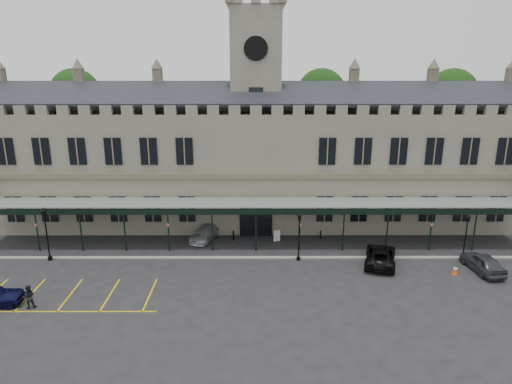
{
  "coord_description": "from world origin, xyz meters",
  "views": [
    {
      "loc": [
        -0.06,
        -31.75,
        17.05
      ],
      "look_at": [
        0.0,
        6.0,
        6.0
      ],
      "focal_mm": 32.0,
      "sensor_mm": 36.0,
      "label": 1
    }
  ],
  "objects_px": {
    "clock_tower": "(256,99)",
    "car_right_a": "(483,263)",
    "lamp_post_right": "(466,234)",
    "sign_board": "(277,236)",
    "lamp_post_left": "(46,229)",
    "station_building": "(256,162)",
    "car_van": "(380,255)",
    "lamp_post_mid": "(299,232)",
    "person_b": "(29,297)",
    "traffic_cone": "(455,270)",
    "car_taxi": "(205,233)"
  },
  "relations": [
    {
      "from": "car_van",
      "to": "car_right_a",
      "type": "distance_m",
      "value": 8.25
    },
    {
      "from": "lamp_post_right",
      "to": "person_b",
      "type": "relative_size",
      "value": 2.5
    },
    {
      "from": "station_building",
      "to": "person_b",
      "type": "relative_size",
      "value": 34.16
    },
    {
      "from": "station_building",
      "to": "car_van",
      "type": "xyz_separation_m",
      "value": [
        10.75,
        -11.49,
        -5.72
      ]
    },
    {
      "from": "clock_tower",
      "to": "lamp_post_left",
      "type": "xyz_separation_m",
      "value": [
        -18.17,
        -10.84,
        -10.2
      ]
    },
    {
      "from": "lamp_post_left",
      "to": "car_van",
      "type": "distance_m",
      "value": 29.01
    },
    {
      "from": "clock_tower",
      "to": "lamp_post_right",
      "type": "height_order",
      "value": "clock_tower"
    },
    {
      "from": "lamp_post_mid",
      "to": "lamp_post_right",
      "type": "bearing_deg",
      "value": -1.14
    },
    {
      "from": "traffic_cone",
      "to": "car_taxi",
      "type": "bearing_deg",
      "value": 160.29
    },
    {
      "from": "station_building",
      "to": "car_taxi",
      "type": "relative_size",
      "value": 13.38
    },
    {
      "from": "lamp_post_right",
      "to": "car_right_a",
      "type": "xyz_separation_m",
      "value": [
        0.78,
        -1.91,
        -1.83
      ]
    },
    {
      "from": "sign_board",
      "to": "clock_tower",
      "type": "bearing_deg",
      "value": 90.4
    },
    {
      "from": "clock_tower",
      "to": "car_right_a",
      "type": "distance_m",
      "value": 26.06
    },
    {
      "from": "person_b",
      "to": "car_van",
      "type": "bearing_deg",
      "value": 173.97
    },
    {
      "from": "traffic_cone",
      "to": "car_van",
      "type": "bearing_deg",
      "value": 159.72
    },
    {
      "from": "lamp_post_left",
      "to": "traffic_cone",
      "type": "height_order",
      "value": "lamp_post_left"
    },
    {
      "from": "traffic_cone",
      "to": "person_b",
      "type": "distance_m",
      "value": 32.9
    },
    {
      "from": "sign_board",
      "to": "person_b",
      "type": "distance_m",
      "value": 21.95
    },
    {
      "from": "station_building",
      "to": "person_b",
      "type": "bearing_deg",
      "value": -130.6
    },
    {
      "from": "lamp_post_right",
      "to": "sign_board",
      "type": "xyz_separation_m",
      "value": [
        -16.06,
        4.65,
        -2.06
      ]
    },
    {
      "from": "lamp_post_right",
      "to": "person_b",
      "type": "bearing_deg",
      "value": -167.27
    },
    {
      "from": "station_building",
      "to": "sign_board",
      "type": "relative_size",
      "value": 53.7
    },
    {
      "from": "sign_board",
      "to": "person_b",
      "type": "xyz_separation_m",
      "value": [
        -18.14,
        -12.37,
        0.33
      ]
    },
    {
      "from": "lamp_post_mid",
      "to": "car_van",
      "type": "height_order",
      "value": "lamp_post_mid"
    },
    {
      "from": "station_building",
      "to": "sign_board",
      "type": "xyz_separation_m",
      "value": [
        2.03,
        -6.43,
        -5.92
      ]
    },
    {
      "from": "lamp_post_right",
      "to": "sign_board",
      "type": "distance_m",
      "value": 16.84
    },
    {
      "from": "station_building",
      "to": "traffic_cone",
      "type": "xyz_separation_m",
      "value": [
        16.37,
        -13.56,
        -6.09
      ]
    },
    {
      "from": "sign_board",
      "to": "car_right_a",
      "type": "relative_size",
      "value": 0.25
    },
    {
      "from": "lamp_post_left",
      "to": "lamp_post_right",
      "type": "height_order",
      "value": "lamp_post_left"
    },
    {
      "from": "car_van",
      "to": "lamp_post_mid",
      "type": "bearing_deg",
      "value": 10.57
    },
    {
      "from": "lamp_post_right",
      "to": "lamp_post_left",
      "type": "bearing_deg",
      "value": 179.49
    },
    {
      "from": "clock_tower",
      "to": "traffic_cone",
      "type": "distance_m",
      "value": 24.83
    },
    {
      "from": "car_right_a",
      "to": "person_b",
      "type": "distance_m",
      "value": 35.45
    },
    {
      "from": "station_building",
      "to": "car_van",
      "type": "distance_m",
      "value": 16.74
    },
    {
      "from": "traffic_cone",
      "to": "car_taxi",
      "type": "distance_m",
      "value": 22.71
    },
    {
      "from": "lamp_post_left",
      "to": "lamp_post_right",
      "type": "bearing_deg",
      "value": -0.51
    },
    {
      "from": "lamp_post_mid",
      "to": "lamp_post_right",
      "type": "height_order",
      "value": "lamp_post_mid"
    },
    {
      "from": "station_building",
      "to": "lamp_post_mid",
      "type": "distance_m",
      "value": 12.04
    },
    {
      "from": "car_van",
      "to": "lamp_post_right",
      "type": "bearing_deg",
      "value": -160.48
    },
    {
      "from": "sign_board",
      "to": "station_building",
      "type": "bearing_deg",
      "value": 90.62
    },
    {
      "from": "lamp_post_right",
      "to": "lamp_post_mid",
      "type": "bearing_deg",
      "value": 178.86
    },
    {
      "from": "sign_board",
      "to": "car_right_a",
      "type": "distance_m",
      "value": 18.07
    },
    {
      "from": "lamp_post_mid",
      "to": "lamp_post_right",
      "type": "xyz_separation_m",
      "value": [
        14.36,
        -0.29,
        -0.03
      ]
    },
    {
      "from": "clock_tower",
      "to": "person_b",
      "type": "bearing_deg",
      "value": -130.47
    },
    {
      "from": "clock_tower",
      "to": "lamp_post_mid",
      "type": "relative_size",
      "value": 5.58
    },
    {
      "from": "clock_tower",
      "to": "car_van",
      "type": "distance_m",
      "value": 20.06
    },
    {
      "from": "sign_board",
      "to": "lamp_post_right",
      "type": "bearing_deg",
      "value": -33.04
    },
    {
      "from": "sign_board",
      "to": "car_van",
      "type": "distance_m",
      "value": 10.09
    },
    {
      "from": "lamp_post_right",
      "to": "car_right_a",
      "type": "distance_m",
      "value": 2.76
    },
    {
      "from": "lamp_post_right",
      "to": "car_van",
      "type": "height_order",
      "value": "lamp_post_right"
    }
  ]
}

